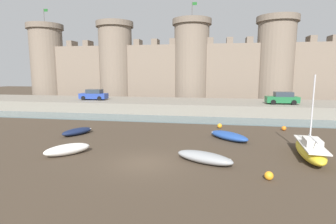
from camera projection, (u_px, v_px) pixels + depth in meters
ground_plane at (145, 163)px, 16.60m from camera, size 160.00×160.00×0.00m
water_channel at (178, 119)px, 31.80m from camera, size 80.00×4.50×0.10m
quay_road at (184, 106)px, 38.76m from camera, size 71.07×10.00×1.53m
castle at (191, 66)px, 48.66m from camera, size 66.16×7.09×18.19m
rowboat_foreground_right at (67, 149)px, 18.23m from camera, size 2.93×3.04×0.76m
rowboat_midflat_centre at (77, 131)px, 24.09m from camera, size 2.37×3.23×0.62m
rowboat_foreground_centre at (229, 136)px, 22.26m from camera, size 3.75×3.60×0.69m
rowboat_midflat_left at (204, 157)px, 16.59m from camera, size 4.01×2.71×0.71m
sailboat_midflat_right at (310, 150)px, 17.50m from camera, size 2.04×5.62×5.56m
mooring_buoy_near_shore at (220, 126)px, 26.94m from camera, size 0.49×0.49×0.49m
mooring_buoy_mid_mud at (269, 176)px, 13.99m from camera, size 0.47×0.47×0.47m
mooring_buoy_off_centre at (284, 128)px, 25.84m from camera, size 0.45×0.45×0.45m
car_quay_east at (282, 98)px, 34.62m from camera, size 4.14×1.96×1.62m
car_quay_centre_west at (94, 95)px, 39.87m from camera, size 4.14×1.96×1.62m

